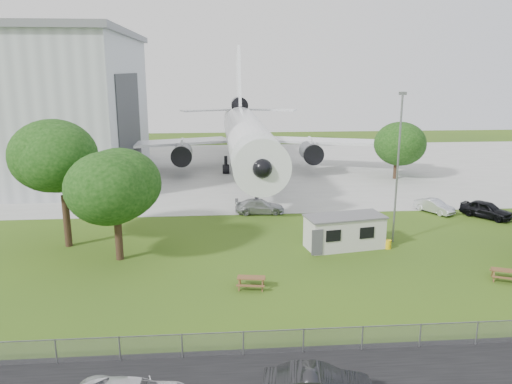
{
  "coord_description": "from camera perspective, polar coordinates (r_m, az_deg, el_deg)",
  "views": [
    {
      "loc": [
        -6.2,
        -31.56,
        13.81
      ],
      "look_at": [
        -2.93,
        8.0,
        4.0
      ],
      "focal_mm": 35.0,
      "sensor_mm": 36.0,
      "label": 1
    }
  ],
  "objects": [
    {
      "name": "picnic_west",
      "position": [
        32.94,
        -0.55,
        -10.91
      ],
      "size": [
        2.01,
        1.76,
        0.76
      ],
      "primitive_type": null,
      "rotation": [
        0.0,
        0.0,
        -0.16
      ],
      "color": "brown",
      "rests_on": "ground"
    },
    {
      "name": "ground",
      "position": [
        35.0,
        5.95,
        -9.43
      ],
      "size": [
        160.0,
        160.0,
        0.0
      ],
      "primitive_type": "plane",
      "color": "#446616"
    },
    {
      "name": "fence",
      "position": [
        26.76,
        9.84,
        -17.42
      ],
      "size": [
        58.0,
        0.04,
        1.3
      ],
      "primitive_type": "cube",
      "color": "gray",
      "rests_on": "ground"
    },
    {
      "name": "tree_west_big",
      "position": [
        41.23,
        -21.41,
        3.7
      ],
      "size": [
        7.73,
        7.73,
        11.08
      ],
      "color": "#382619",
      "rests_on": "ground"
    },
    {
      "name": "picnic_east",
      "position": [
        37.89,
        26.54,
        -9.04
      ],
      "size": [
        2.24,
        2.07,
        0.76
      ],
      "primitive_type": null,
      "rotation": [
        0.0,
        0.0,
        -0.39
      ],
      "color": "brown",
      "rests_on": "ground"
    },
    {
      "name": "site_cabin",
      "position": [
        40.18,
        10.09,
        -4.46
      ],
      "size": [
        6.94,
        3.76,
        2.62
      ],
      "color": "beige",
      "rests_on": "ground"
    },
    {
      "name": "car_apron_van",
      "position": [
        48.89,
        0.41,
        -1.67
      ],
      "size": [
        4.89,
        2.15,
        1.4
      ],
      "primitive_type": "imported",
      "rotation": [
        0.0,
        0.0,
        1.53
      ],
      "color": "#A6A8AD",
      "rests_on": "ground"
    },
    {
      "name": "car_ne_sedan",
      "position": [
        52.19,
        19.71,
        -1.55
      ],
      "size": [
        3.19,
        4.14,
        1.31
      ],
      "primitive_type": "imported",
      "rotation": [
        0.0,
        0.0,
        0.52
      ],
      "color": "silver",
      "rests_on": "ground"
    },
    {
      "name": "concrete_apron",
      "position": [
        71.19,
        0.36,
        2.71
      ],
      "size": [
        120.0,
        46.0,
        0.03
      ],
      "primitive_type": "cube",
      "color": "#B7B7B2",
      "rests_on": "ground"
    },
    {
      "name": "tree_far_apron",
      "position": [
        66.28,
        15.83,
        5.14
      ],
      "size": [
        6.68,
        6.68,
        7.69
      ],
      "color": "#382619",
      "rests_on": "ground"
    },
    {
      "name": "car_ne_hatch",
      "position": [
        52.29,
        24.8,
        -1.84
      ],
      "size": [
        4.34,
        4.86,
        1.59
      ],
      "primitive_type": "imported",
      "rotation": [
        0.0,
        0.0,
        0.65
      ],
      "color": "black",
      "rests_on": "ground"
    },
    {
      "name": "airliner",
      "position": [
        68.09,
        -1.16,
        6.67
      ],
      "size": [
        46.36,
        47.73,
        17.69
      ],
      "color": "white",
      "rests_on": "ground"
    },
    {
      "name": "tree_west_small",
      "position": [
        37.37,
        -15.78,
        0.29
      ],
      "size": [
        6.88,
        6.88,
        8.82
      ],
      "color": "#382619",
      "rests_on": "ground"
    },
    {
      "name": "lamp_mast",
      "position": [
        41.16,
        15.86,
        2.41
      ],
      "size": [
        0.16,
        0.16,
        12.0
      ],
      "primitive_type": "cylinder",
      "color": "slate",
      "rests_on": "ground"
    }
  ]
}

